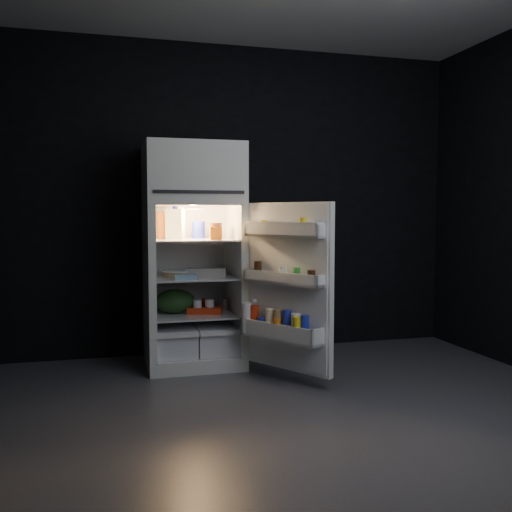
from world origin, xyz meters
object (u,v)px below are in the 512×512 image
object	(u,v)px
refrigerator	(192,247)
egg_carton	(206,272)
yogurt_tray	(205,310)
milk_jug	(175,224)
fridge_door	(286,289)

from	to	relation	value
refrigerator	egg_carton	size ratio (longest dim) A/B	5.52
refrigerator	yogurt_tray	xyz separation A→B (m)	(0.08, -0.08, -0.50)
refrigerator	yogurt_tray	distance (m)	0.52
milk_jug	egg_carton	bearing A→B (deg)	-9.83
egg_carton	yogurt_tray	world-z (taller)	egg_carton
refrigerator	fridge_door	xyz separation A→B (m)	(0.57, -0.69, -0.27)
yogurt_tray	refrigerator	bearing A→B (deg)	151.05
milk_jug	refrigerator	bearing A→B (deg)	17.63
fridge_door	milk_jug	distance (m)	1.10
fridge_door	egg_carton	world-z (taller)	fridge_door
refrigerator	milk_jug	bearing A→B (deg)	178.06
fridge_door	egg_carton	distance (m)	0.75
milk_jug	yogurt_tray	distance (m)	0.73
milk_jug	egg_carton	size ratio (longest dim) A/B	0.74
fridge_door	yogurt_tray	world-z (taller)	fridge_door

